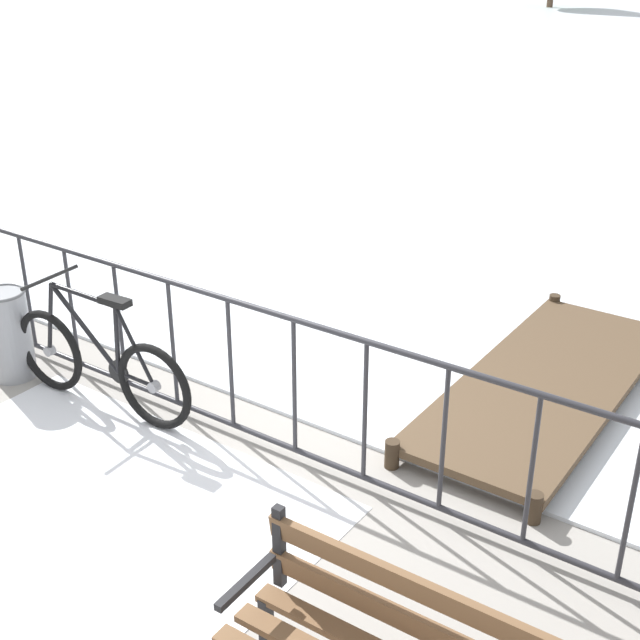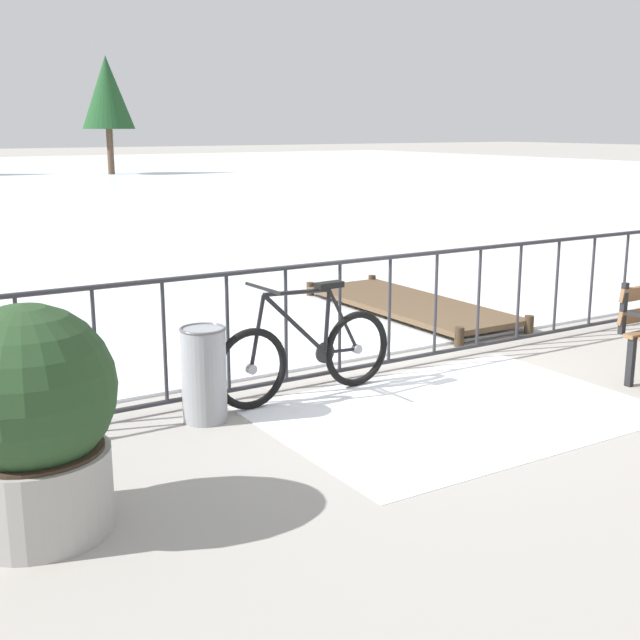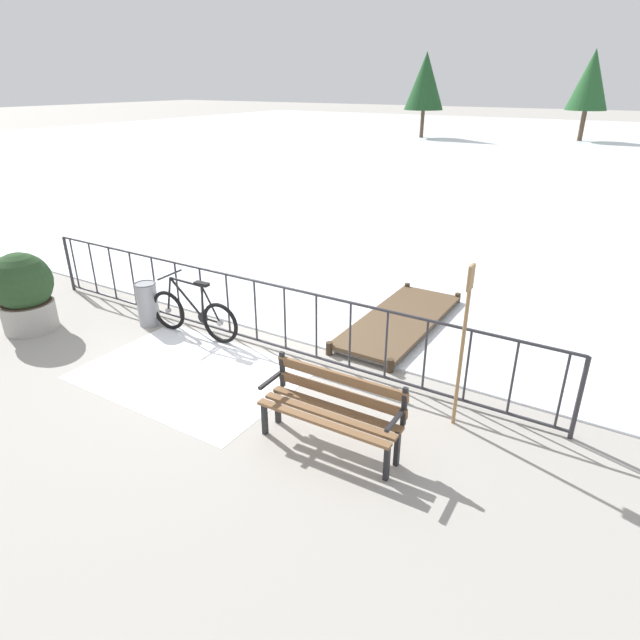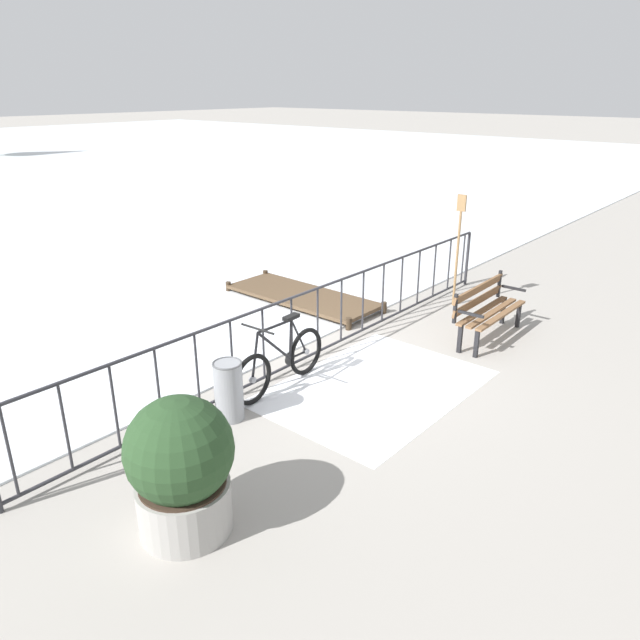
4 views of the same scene
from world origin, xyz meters
name	(u,v)px [view 3 (image 3 of 4)]	position (x,y,z in m)	size (l,w,h in m)	color
ground_plane	(257,344)	(0.00, 0.00, 0.00)	(160.00, 160.00, 0.00)	#9E9991
frozen_pond	(564,151)	(0.00, 28.40, 0.01)	(80.00, 56.00, 0.03)	silver
snow_patch	(191,373)	(-0.24, -1.20, 0.00)	(2.96, 2.10, 0.01)	white
railing_fence	(256,311)	(0.00, 0.00, 0.56)	(9.06, 0.06, 1.07)	#2D2D33
bicycle_near_railing	(193,314)	(-1.04, -0.26, 0.37)	(1.71, 0.52, 0.97)	black
park_bench	(333,405)	(2.23, -1.51, 0.51)	(1.61, 0.51, 0.89)	brown
planter_with_shrub	(24,292)	(-3.51, -1.48, 0.65)	(0.94, 0.94, 1.29)	#9E9B96
trash_bin	(148,304)	(-1.99, -0.34, 0.37)	(0.35, 0.35, 0.73)	gray
oar_upright	(463,337)	(3.26, -0.41, 1.14)	(0.04, 0.16, 1.98)	#937047
wooden_dock	(400,320)	(1.61, 1.76, 0.12)	(1.10, 3.02, 0.20)	brown
tree_west_mid	(425,81)	(-9.88, 31.53, 3.64)	(2.66, 2.66, 5.46)	brown
tree_centre	(591,80)	(-0.05, 34.90, 3.71)	(2.57, 2.57, 5.55)	brown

